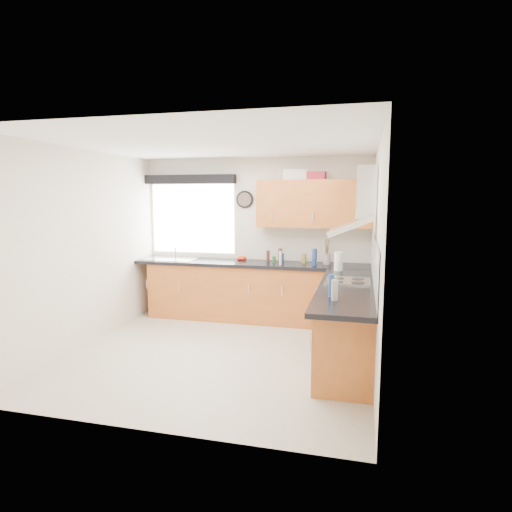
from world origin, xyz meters
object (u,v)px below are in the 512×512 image
(extractor_hood, at_px, (359,208))
(upper_cabinets, at_px, (315,204))
(oven, at_px, (346,322))
(washing_machine, at_px, (191,292))

(extractor_hood, height_order, upper_cabinets, upper_cabinets)
(oven, distance_m, extractor_hood, 1.35)
(upper_cabinets, bearing_deg, oven, -67.46)
(extractor_hood, relative_size, washing_machine, 1.03)
(upper_cabinets, relative_size, washing_machine, 2.24)
(extractor_hood, bearing_deg, upper_cabinets, 116.13)
(extractor_hood, bearing_deg, washing_machine, 154.86)
(extractor_hood, xyz_separation_m, upper_cabinets, (-0.65, 1.33, 0.03))
(extractor_hood, xyz_separation_m, washing_machine, (-2.60, 1.22, -1.39))
(extractor_hood, relative_size, upper_cabinets, 0.46)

